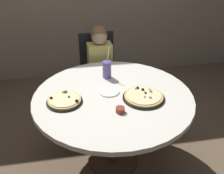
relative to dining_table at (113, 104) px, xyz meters
The scene contains 9 objects.
ground_plane 0.66m from the dining_table, ahead, with size 8.00×8.00×0.00m, color brown.
dining_table is the anchor object (origin of this frame).
chair_wooden 0.95m from the dining_table, 90.36° to the left, with size 0.43×0.43×0.95m.
diner_child 0.78m from the dining_table, 89.63° to the left, with size 0.27×0.42×1.08m.
pizza_veggie 0.27m from the dining_table, 21.31° to the right, with size 0.34×0.34×0.05m.
pizza_cheese 0.42m from the dining_table, behind, with size 0.29×0.29×0.05m.
soda_cup 0.36m from the dining_table, 90.80° to the left, with size 0.08×0.08×0.31m.
sauce_bowl 0.27m from the dining_table, 87.48° to the right, with size 0.07×0.07×0.04m, color brown.
plate_small 0.11m from the dining_table, 114.39° to the left, with size 0.18×0.18×0.01m, color white.
Camera 1 is at (-0.33, -1.84, 1.92)m, focal length 42.49 mm.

